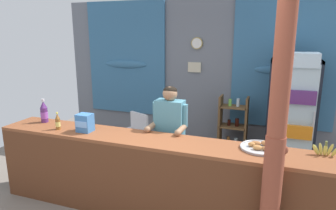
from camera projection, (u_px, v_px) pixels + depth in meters
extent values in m
plane|color=slate|center=(176.00, 190.00, 4.37)|extent=(7.51, 7.51, 0.00)
cube|color=slate|center=(206.00, 78.00, 5.57)|extent=(5.61, 0.12, 2.77)
cube|color=teal|center=(126.00, 59.00, 5.95)|extent=(1.62, 0.04, 2.15)
ellipsoid|color=teal|center=(126.00, 64.00, 5.95)|extent=(0.89, 0.10, 0.16)
cube|color=teal|center=(284.00, 64.00, 4.98)|extent=(1.66, 0.04, 2.15)
ellipsoid|color=teal|center=(283.00, 71.00, 4.98)|extent=(0.91, 0.10, 0.16)
cylinder|color=tan|center=(197.00, 43.00, 5.41)|extent=(0.21, 0.03, 0.21)
cylinder|color=white|center=(197.00, 43.00, 5.39)|extent=(0.18, 0.01, 0.18)
cube|color=beige|center=(194.00, 67.00, 5.52)|extent=(0.24, 0.02, 0.18)
cube|color=brown|center=(159.00, 141.00, 3.57)|extent=(4.27, 0.54, 0.04)
cube|color=brown|center=(151.00, 189.00, 3.45)|extent=(4.27, 0.04, 0.94)
cube|color=brown|center=(24.00, 156.00, 4.39)|extent=(0.08, 0.49, 0.94)
cylinder|color=brown|center=(270.00, 203.00, 2.84)|extent=(0.18, 0.18, 1.31)
cylinder|color=brown|center=(283.00, 61.00, 2.53)|extent=(0.16, 0.16, 1.31)
ellipsoid|color=brown|center=(285.00, 150.00, 2.68)|extent=(0.06, 0.05, 0.08)
cube|color=black|center=(290.00, 114.00, 4.98)|extent=(0.71, 0.04, 1.81)
cube|color=black|center=(268.00, 116.00, 4.85)|extent=(0.04, 0.57, 1.81)
cube|color=black|center=(314.00, 120.00, 4.62)|extent=(0.04, 0.57, 1.81)
cube|color=black|center=(296.00, 61.00, 4.52)|extent=(0.71, 0.57, 0.04)
cube|color=black|center=(286.00, 169.00, 4.94)|extent=(0.71, 0.57, 0.08)
cube|color=silver|center=(291.00, 119.00, 4.47)|extent=(0.65, 0.02, 1.65)
cylinder|color=#B7B7BC|center=(313.00, 125.00, 4.36)|extent=(0.02, 0.02, 0.40)
cube|color=silver|center=(289.00, 132.00, 4.79)|extent=(0.63, 0.49, 0.02)
cube|color=orange|center=(290.00, 128.00, 4.66)|extent=(0.59, 0.45, 0.20)
cube|color=silver|center=(293.00, 100.00, 4.67)|extent=(0.63, 0.49, 0.02)
cube|color=#56286B|center=(293.00, 94.00, 4.54)|extent=(0.59, 0.45, 0.20)
cube|color=silver|center=(296.00, 66.00, 4.54)|extent=(0.63, 0.49, 0.02)
cube|color=silver|center=(297.00, 59.00, 4.41)|extent=(0.59, 0.45, 0.20)
cube|color=brown|center=(220.00, 128.00, 5.28)|extent=(0.04, 0.28, 1.15)
cube|color=brown|center=(246.00, 131.00, 5.13)|extent=(0.04, 0.28, 1.15)
cube|color=brown|center=(234.00, 107.00, 5.11)|extent=(0.44, 0.28, 0.02)
cylinder|color=#75C64C|center=(230.00, 102.00, 5.12)|extent=(0.06, 0.06, 0.12)
cylinder|color=silver|center=(238.00, 103.00, 5.07)|extent=(0.05, 0.05, 0.13)
cube|color=brown|center=(233.00, 126.00, 5.19)|extent=(0.44, 0.28, 0.02)
cylinder|color=black|center=(229.00, 123.00, 5.20)|extent=(0.05, 0.05, 0.10)
cylinder|color=black|center=(237.00, 122.00, 5.15)|extent=(0.06, 0.06, 0.14)
cube|color=brown|center=(232.00, 145.00, 5.27)|extent=(0.44, 0.28, 0.02)
cylinder|color=brown|center=(228.00, 141.00, 5.28)|extent=(0.06, 0.06, 0.14)
cylinder|color=silver|center=(236.00, 142.00, 5.23)|extent=(0.06, 0.06, 0.13)
cube|color=silver|center=(131.00, 139.00, 5.13)|extent=(0.58, 0.58, 0.04)
cube|color=silver|center=(139.00, 124.00, 5.22)|extent=(0.40, 0.21, 0.40)
cylinder|color=silver|center=(115.00, 152.00, 5.18)|extent=(0.04, 0.04, 0.44)
cylinder|color=silver|center=(129.00, 158.00, 4.92)|extent=(0.04, 0.04, 0.44)
cylinder|color=silver|center=(132.00, 146.00, 5.44)|extent=(0.04, 0.04, 0.44)
cylinder|color=silver|center=(147.00, 151.00, 5.19)|extent=(0.04, 0.04, 0.44)
cube|color=silver|center=(123.00, 130.00, 5.24)|extent=(0.20, 0.38, 0.03)
cube|color=silver|center=(138.00, 135.00, 4.97)|extent=(0.20, 0.38, 0.03)
cylinder|color=#28282D|center=(164.00, 167.00, 4.17)|extent=(0.11, 0.11, 0.81)
cylinder|color=#28282D|center=(175.00, 169.00, 4.12)|extent=(0.11, 0.11, 0.81)
cube|color=teal|center=(170.00, 120.00, 3.99)|extent=(0.37, 0.20, 0.54)
sphere|color=#997051|center=(170.00, 94.00, 3.90)|extent=(0.19, 0.19, 0.19)
ellipsoid|color=black|center=(170.00, 90.00, 3.90)|extent=(0.18, 0.18, 0.10)
cylinder|color=teal|center=(156.00, 113.00, 4.03)|extent=(0.08, 0.08, 0.29)
cylinder|color=#997051|center=(151.00, 126.00, 3.93)|extent=(0.07, 0.26, 0.07)
sphere|color=#997051|center=(147.00, 129.00, 3.81)|extent=(0.08, 0.08, 0.08)
cylinder|color=teal|center=(185.00, 116.00, 3.90)|extent=(0.08, 0.08, 0.29)
cylinder|color=#997051|center=(181.00, 130.00, 3.80)|extent=(0.07, 0.26, 0.07)
sphere|color=#997051|center=(178.00, 133.00, 3.68)|extent=(0.08, 0.08, 0.08)
cylinder|color=#56286B|center=(44.00, 115.00, 4.23)|extent=(0.10, 0.10, 0.21)
cone|color=#56286B|center=(43.00, 105.00, 4.20)|extent=(0.10, 0.10, 0.09)
cylinder|color=silver|center=(43.00, 100.00, 4.18)|extent=(0.04, 0.04, 0.03)
cylinder|color=purple|center=(44.00, 115.00, 4.23)|extent=(0.10, 0.10, 0.09)
cylinder|color=brown|center=(58.00, 124.00, 3.92)|extent=(0.06, 0.06, 0.14)
cone|color=brown|center=(57.00, 116.00, 3.90)|extent=(0.06, 0.06, 0.06)
cylinder|color=#E5CC4C|center=(57.00, 113.00, 3.89)|extent=(0.03, 0.03, 0.02)
cylinder|color=#E5D166|center=(58.00, 124.00, 3.92)|extent=(0.06, 0.06, 0.06)
cube|color=#3D75B7|center=(85.00, 123.00, 3.84)|extent=(0.18, 0.16, 0.23)
cube|color=#7CB5F7|center=(81.00, 125.00, 3.76)|extent=(0.17, 0.00, 0.08)
cylinder|color=#BCBCC1|center=(261.00, 148.00, 3.28)|extent=(0.42, 0.42, 0.02)
torus|color=#BCBCC1|center=(261.00, 147.00, 3.28)|extent=(0.44, 0.44, 0.02)
ellipsoid|color=#A36638|center=(273.00, 147.00, 3.24)|extent=(0.07, 0.06, 0.05)
ellipsoid|color=#A36638|center=(265.00, 143.00, 3.34)|extent=(0.09, 0.07, 0.05)
ellipsoid|color=#A36638|center=(256.00, 143.00, 3.35)|extent=(0.11, 0.06, 0.05)
ellipsoid|color=#B2753D|center=(252.00, 144.00, 3.31)|extent=(0.08, 0.06, 0.05)
ellipsoid|color=#B2753D|center=(257.00, 147.00, 3.22)|extent=(0.10, 0.08, 0.05)
ellipsoid|color=#A36638|center=(265.00, 148.00, 3.19)|extent=(0.07, 0.07, 0.05)
ellipsoid|color=#CCC14C|center=(316.00, 150.00, 3.13)|extent=(0.10, 0.04, 0.13)
ellipsoid|color=#CCC14C|center=(321.00, 149.00, 3.12)|extent=(0.06, 0.03, 0.14)
ellipsoid|color=#CCC14C|center=(325.00, 150.00, 3.11)|extent=(0.04, 0.05, 0.12)
ellipsoid|color=#CCC14C|center=(330.00, 150.00, 3.09)|extent=(0.07, 0.04, 0.15)
ellipsoid|color=#CCC14C|center=(335.00, 152.00, 3.07)|extent=(0.09, 0.03, 0.13)
cylinder|color=olive|center=(326.00, 144.00, 3.08)|extent=(0.02, 0.02, 0.05)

